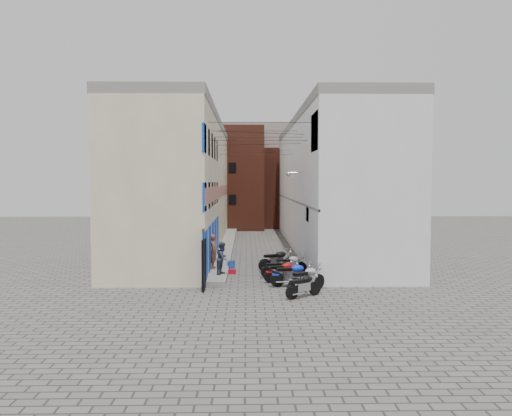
{
  "coord_description": "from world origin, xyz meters",
  "views": [
    {
      "loc": [
        -0.66,
        -21.84,
        4.68
      ],
      "look_at": [
        -0.07,
        9.89,
        3.0
      ],
      "focal_mm": 35.0,
      "sensor_mm": 36.0,
      "label": 1
    }
  ],
  "objects": [
    {
      "name": "building_far_brick_left",
      "position": [
        -2.0,
        28.0,
        5.0
      ],
      "size": [
        6.0,
        6.0,
        10.0
      ],
      "primitive_type": "cube",
      "color": "maroon",
      "rests_on": "ground"
    },
    {
      "name": "motorcycle_b",
      "position": [
        1.9,
        -0.81,
        0.61
      ],
      "size": [
        2.05,
        1.82,
        1.21
      ],
      "primitive_type": null,
      "rotation": [
        0.0,
        0.0,
        -0.9
      ],
      "color": "#A5A5AA",
      "rests_on": "ground"
    },
    {
      "name": "motorcycle_d",
      "position": [
        1.03,
        1.19,
        0.54
      ],
      "size": [
        1.96,
        1.15,
        1.08
      ],
      "primitive_type": null,
      "rotation": [
        0.0,
        0.0,
        -1.25
      ],
      "color": "#B10C0D",
      "rests_on": "ground"
    },
    {
      "name": "motorcycle_c",
      "position": [
        1.39,
        0.18,
        0.59
      ],
      "size": [
        2.12,
        0.91,
        1.19
      ],
      "primitive_type": null,
      "rotation": [
        0.0,
        0.0,
        -1.44
      ],
      "color": "#0E30D9",
      "rests_on": "ground"
    },
    {
      "name": "far_shopfront",
      "position": [
        0.0,
        25.2,
        1.2
      ],
      "size": [
        2.0,
        0.3,
        2.4
      ],
      "primitive_type": "cube",
      "color": "black",
      "rests_on": "ground"
    },
    {
      "name": "building_left",
      "position": [
        -4.98,
        12.95,
        4.5
      ],
      "size": [
        5.1,
        27.0,
        9.0
      ],
      "color": "beige",
      "rests_on": "ground"
    },
    {
      "name": "building_far_concrete",
      "position": [
        0.0,
        34.0,
        5.5
      ],
      "size": [
        8.0,
        5.0,
        11.0
      ],
      "primitive_type": "cube",
      "color": "gray",
      "rests_on": "ground"
    },
    {
      "name": "motorcycle_e",
      "position": [
        0.88,
        2.24,
        0.5
      ],
      "size": [
        1.76,
        0.72,
        0.99
      ],
      "primitive_type": null,
      "rotation": [
        0.0,
        0.0,
        -1.47
      ],
      "color": "black",
      "rests_on": "ground"
    },
    {
      "name": "motorcycle_a",
      "position": [
        1.64,
        -1.91,
        0.53
      ],
      "size": [
        1.82,
        1.53,
        1.05
      ],
      "primitive_type": null,
      "rotation": [
        0.0,
        0.0,
        -0.95
      ],
      "color": "black",
      "rests_on": "ground"
    },
    {
      "name": "overhead_wires",
      "position": [
        0.0,
        7.64,
        7.12
      ],
      "size": [
        5.8,
        13.02,
        1.32
      ],
      "color": "black",
      "rests_on": "ground"
    },
    {
      "name": "ground",
      "position": [
        0.0,
        0.0,
        0.0
      ],
      "size": [
        90.0,
        90.0,
        0.0
      ],
      "primitive_type": "plane",
      "color": "#5C5956",
      "rests_on": "ground"
    },
    {
      "name": "red_crate",
      "position": [
        -1.4,
        3.25,
        0.12
      ],
      "size": [
        0.38,
        0.3,
        0.23
      ],
      "primitive_type": "cube",
      "rotation": [
        0.0,
        0.0,
        -0.05
      ],
      "color": "red",
      "rests_on": "ground"
    },
    {
      "name": "plinth",
      "position": [
        -2.05,
        13.0,
        0.12
      ],
      "size": [
        0.9,
        26.0,
        0.25
      ],
      "primitive_type": "cube",
      "color": "gray",
      "rests_on": "ground"
    },
    {
      "name": "building_right",
      "position": [
        5.0,
        13.0,
        4.51
      ],
      "size": [
        5.94,
        26.0,
        9.0
      ],
      "color": "silver",
      "rests_on": "ground"
    },
    {
      "name": "motorcycle_f",
      "position": [
        1.52,
        3.13,
        0.55
      ],
      "size": [
        1.98,
        1.28,
        1.1
      ],
      "primitive_type": null,
      "rotation": [
        0.0,
        0.0,
        -1.18
      ],
      "color": "#ABAAAF",
      "rests_on": "ground"
    },
    {
      "name": "motorcycle_g",
      "position": [
        0.93,
        4.17,
        0.62
      ],
      "size": [
        2.21,
        1.51,
        1.23
      ],
      "primitive_type": null,
      "rotation": [
        0.0,
        0.0,
        -1.13
      ],
      "color": "black",
      "rests_on": "ground"
    },
    {
      "name": "person_a",
      "position": [
        -2.35,
        3.38,
        1.13
      ],
      "size": [
        0.43,
        0.65,
        1.76
      ],
      "primitive_type": "imported",
      "rotation": [
        0.0,
        0.0,
        1.56
      ],
      "color": "brown",
      "rests_on": "plinth"
    },
    {
      "name": "water_jug_near",
      "position": [
        -1.45,
        4.05,
        0.28
      ],
      "size": [
        0.4,
        0.4,
        0.56
      ],
      "primitive_type": "cylinder",
      "rotation": [
        0.0,
        0.0,
        0.14
      ],
      "color": "#224BAD",
      "rests_on": "ground"
    },
    {
      "name": "building_far_brick_right",
      "position": [
        3.0,
        30.0,
        4.0
      ],
      "size": [
        5.0,
        6.0,
        8.0
      ],
      "primitive_type": "cube",
      "color": "maroon",
      "rests_on": "ground"
    },
    {
      "name": "person_b",
      "position": [
        -1.82,
        1.87,
        1.02
      ],
      "size": [
        0.82,
        0.91,
        1.54
      ],
      "primitive_type": "imported",
      "rotation": [
        0.0,
        0.0,
        1.19
      ],
      "color": "#33384D",
      "rests_on": "plinth"
    },
    {
      "name": "water_jug_far",
      "position": [
        -1.55,
        4.18,
        0.24
      ],
      "size": [
        0.33,
        0.33,
        0.48
      ],
      "primitive_type": "cylinder",
      "rotation": [
        0.0,
        0.0,
        0.05
      ],
      "color": "blue",
      "rests_on": "ground"
    }
  ]
}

